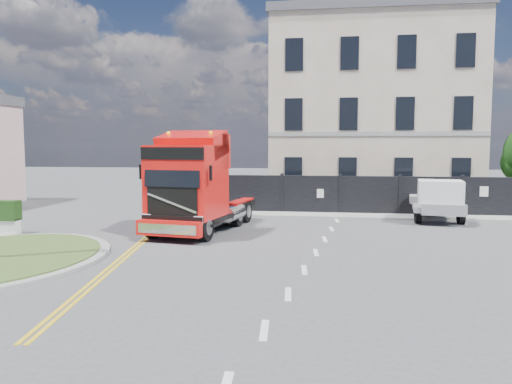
# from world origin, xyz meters

# --- Properties ---
(ground) EXTENTS (120.00, 120.00, 0.00)m
(ground) POSITION_xyz_m (0.00, 0.00, 0.00)
(ground) COLOR #424244
(ground) RESTS_ON ground
(hoarding_fence) EXTENTS (18.80, 0.25, 2.00)m
(hoarding_fence) POSITION_xyz_m (6.55, 9.00, 1.00)
(hoarding_fence) COLOR black
(hoarding_fence) RESTS_ON ground
(georgian_building) EXTENTS (12.30, 10.30, 12.80)m
(georgian_building) POSITION_xyz_m (6.00, 16.50, 5.77)
(georgian_building) COLOR beige
(georgian_building) RESTS_ON ground
(pavement_far) EXTENTS (20.00, 1.60, 0.12)m
(pavement_far) POSITION_xyz_m (6.00, 8.10, 0.06)
(pavement_far) COLOR gray
(pavement_far) RESTS_ON ground
(truck) EXTENTS (3.53, 7.02, 4.02)m
(truck) POSITION_xyz_m (-2.02, 2.65, 1.80)
(truck) COLOR black
(truck) RESTS_ON ground
(flatbed_pickup) EXTENTS (2.51, 4.99, 1.98)m
(flatbed_pickup) POSITION_xyz_m (8.40, 7.08, 1.07)
(flatbed_pickup) COLOR gray
(flatbed_pickup) RESTS_ON ground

